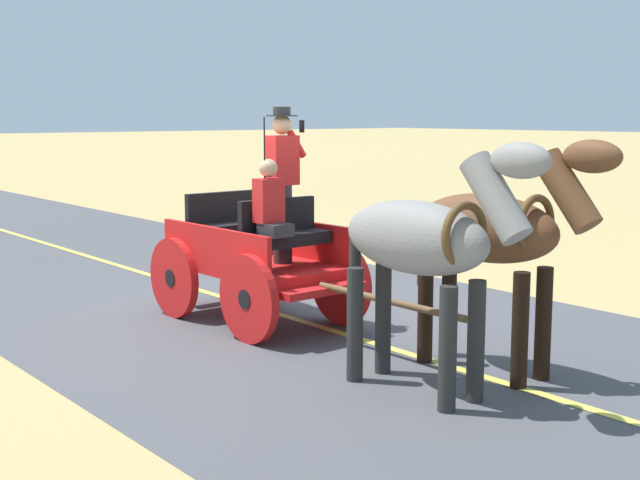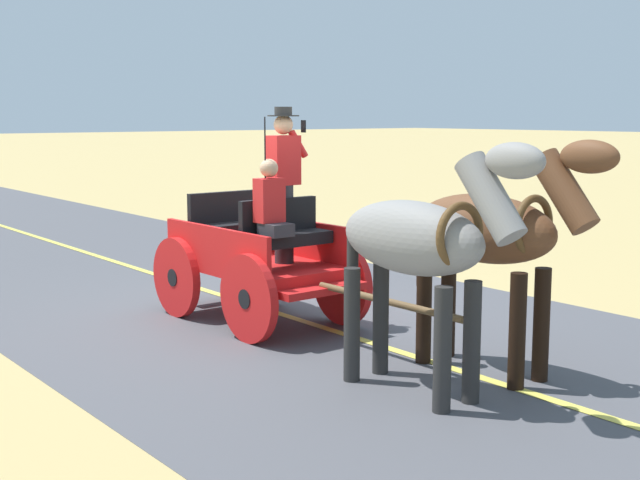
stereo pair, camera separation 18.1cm
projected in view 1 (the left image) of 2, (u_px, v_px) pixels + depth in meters
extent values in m
plane|color=tan|center=(265.00, 311.00, 10.60)|extent=(200.00, 200.00, 0.00)
cube|color=#4C4C51|center=(265.00, 310.00, 10.60)|extent=(6.48, 160.00, 0.01)
cube|color=#DBCC4C|center=(265.00, 310.00, 10.59)|extent=(0.12, 160.00, 0.00)
cube|color=red|center=(256.00, 265.00, 10.01)|extent=(1.24, 2.22, 0.12)
cube|color=red|center=(294.00, 237.00, 10.33)|extent=(0.10, 2.09, 0.44)
cube|color=red|center=(214.00, 247.00, 9.61)|extent=(0.10, 2.09, 0.44)
cube|color=red|center=(323.00, 290.00, 9.10)|extent=(1.08, 0.26, 0.08)
cube|color=red|center=(201.00, 267.00, 10.95)|extent=(0.72, 0.21, 0.06)
cube|color=black|center=(287.00, 239.00, 9.50)|extent=(1.03, 0.38, 0.14)
cube|color=black|center=(277.00, 218.00, 9.60)|extent=(1.02, 0.10, 0.44)
cube|color=black|center=(231.00, 229.00, 10.33)|extent=(1.03, 0.38, 0.14)
cube|color=black|center=(223.00, 210.00, 10.43)|extent=(1.02, 0.10, 0.44)
cylinder|color=red|center=(340.00, 283.00, 9.87)|extent=(0.12, 0.96, 0.96)
cylinder|color=black|center=(340.00, 283.00, 9.87)|extent=(0.12, 0.21, 0.21)
cylinder|color=red|center=(248.00, 299.00, 9.04)|extent=(0.12, 0.96, 0.96)
cylinder|color=black|center=(248.00, 299.00, 9.04)|extent=(0.12, 0.21, 0.21)
cylinder|color=red|center=(262.00, 265.00, 11.03)|extent=(0.12, 0.96, 0.96)
cylinder|color=black|center=(262.00, 265.00, 11.03)|extent=(0.12, 0.21, 0.21)
cylinder|color=red|center=(174.00, 278.00, 10.21)|extent=(0.12, 0.96, 0.96)
cylinder|color=black|center=(174.00, 278.00, 10.21)|extent=(0.12, 0.21, 0.21)
cylinder|color=brown|center=(387.00, 301.00, 8.35)|extent=(0.10, 2.00, 0.07)
cylinder|color=black|center=(265.00, 178.00, 9.20)|extent=(0.02, 0.02, 1.30)
cylinder|color=#2D2D33|center=(283.00, 224.00, 9.78)|extent=(0.22, 0.22, 0.90)
cube|color=red|center=(282.00, 160.00, 9.67)|extent=(0.34, 0.23, 0.56)
sphere|color=tan|center=(282.00, 125.00, 9.62)|extent=(0.22, 0.22, 0.22)
cylinder|color=black|center=(282.00, 116.00, 9.60)|extent=(0.36, 0.36, 0.01)
cylinder|color=black|center=(282.00, 111.00, 9.59)|extent=(0.20, 0.20, 0.10)
cylinder|color=red|center=(297.00, 144.00, 9.73)|extent=(0.26, 0.08, 0.32)
cube|color=black|center=(302.00, 126.00, 9.73)|extent=(0.02, 0.07, 0.14)
cube|color=#2D2D33|center=(276.00, 230.00, 9.23)|extent=(0.29, 0.32, 0.14)
cube|color=red|center=(269.00, 200.00, 9.27)|extent=(0.30, 0.21, 0.48)
sphere|color=tan|center=(268.00, 168.00, 9.22)|extent=(0.20, 0.20, 0.20)
ellipsoid|color=brown|center=(485.00, 228.00, 7.93)|extent=(0.66, 1.59, 0.64)
cylinder|color=black|center=(543.00, 324.00, 7.78)|extent=(0.15, 0.15, 1.05)
cylinder|color=black|center=(520.00, 331.00, 7.54)|extent=(0.15, 0.15, 1.05)
cylinder|color=black|center=(449.00, 304.00, 8.58)|extent=(0.15, 0.15, 1.05)
cylinder|color=black|center=(425.00, 310.00, 8.33)|extent=(0.15, 0.15, 1.05)
cylinder|color=brown|center=(567.00, 191.00, 7.26)|extent=(0.30, 0.66, 0.73)
ellipsoid|color=brown|center=(592.00, 156.00, 7.06)|extent=(0.25, 0.55, 0.28)
cube|color=black|center=(565.00, 187.00, 7.27)|extent=(0.09, 0.51, 0.56)
cylinder|color=black|center=(423.00, 251.00, 8.52)|extent=(0.11, 0.11, 0.70)
torus|color=brown|center=(536.00, 225.00, 7.53)|extent=(0.55, 0.10, 0.55)
ellipsoid|color=gray|center=(415.00, 237.00, 7.34)|extent=(0.62, 1.58, 0.64)
cylinder|color=#272726|center=(476.00, 342.00, 7.17)|extent=(0.15, 0.15, 1.05)
cylinder|color=#272726|center=(448.00, 349.00, 6.94)|extent=(0.15, 0.15, 1.05)
cylinder|color=#272726|center=(383.00, 318.00, 7.98)|extent=(0.15, 0.15, 1.05)
cylinder|color=#272726|center=(355.00, 325.00, 7.75)|extent=(0.15, 0.15, 1.05)
cylinder|color=gray|center=(496.00, 198.00, 6.65)|extent=(0.28, 0.66, 0.73)
ellipsoid|color=gray|center=(521.00, 160.00, 6.44)|extent=(0.24, 0.55, 0.28)
cube|color=#272726|center=(494.00, 193.00, 6.66)|extent=(0.08, 0.50, 0.56)
cylinder|color=#272726|center=(355.00, 261.00, 7.93)|extent=(0.11, 0.11, 0.70)
torus|color=brown|center=(465.00, 235.00, 6.92)|extent=(0.55, 0.09, 0.55)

